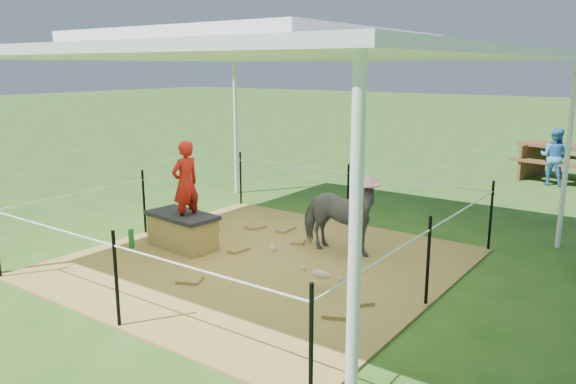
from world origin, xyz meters
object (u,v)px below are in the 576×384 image
Objects in this scene: green_bottle at (131,239)px; distant_person at (554,157)px; picnic_table_near at (567,163)px; straw_bale at (182,232)px; foal at (321,272)px; woman at (185,176)px; pony at (337,217)px.

distant_person is (3.85, 8.19, 0.45)m from green_bottle.
picnic_table_near is (4.03, 8.75, 0.24)m from green_bottle.
picnic_table_near reaches higher than green_bottle.
foal is (2.40, -0.18, -0.00)m from straw_bale.
woman is (0.10, -0.00, 0.81)m from straw_bale.
straw_bale is at bearing 73.59° from distant_person.
green_bottle is 0.22× the size of distant_person.
pony is at bearing 84.93° from distant_person.
picnic_table_near is at bearing 67.25° from straw_bale.
picnic_table_near is (1.58, 7.28, -0.14)m from pony.
straw_bale is at bearing 39.29° from green_bottle.
woman is 1.54× the size of foal.
foal is (2.95, 0.27, 0.08)m from green_bottle.
straw_bale is 9.00m from picnic_table_near.
picnic_table_near is at bearing -11.45° from pony.
pony is at bearing 112.33° from foal.
straw_bale is at bearing -101.62° from picnic_table_near.
straw_bale is 2.17m from pony.
picnic_table_near is 0.62m from distant_person.
green_bottle is (-0.65, -0.45, -0.89)m from woman.
green_bottle is (-0.55, -0.45, -0.08)m from straw_bale.
straw_bale is 0.83× the size of woman.
woman is 0.96× the size of pony.
distant_person reaches higher than foal.
woman is at bearing -101.03° from picnic_table_near.
woman reaches higher than distant_person.
distant_person is (1.40, 6.72, 0.07)m from pony.
straw_bale is 3.60× the size of green_bottle.
woman is at bearing 175.00° from foal.
pony is (2.45, 1.46, 0.38)m from green_bottle.
distant_person is at bearing 163.54° from woman.
distant_person is (-0.18, -0.56, 0.21)m from picnic_table_near.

